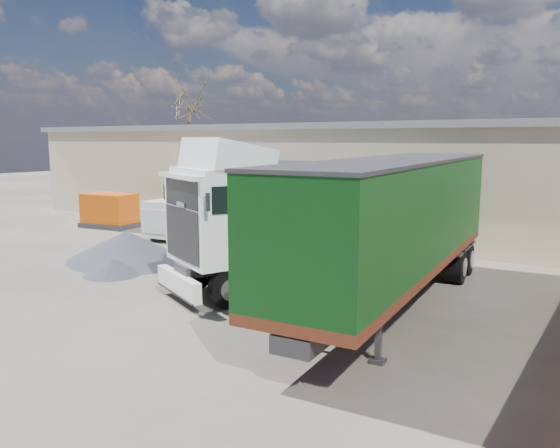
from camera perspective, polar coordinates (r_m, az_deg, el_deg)
The scene contains 8 objects.
ground at distance 16.48m, azimuth -10.69°, elevation -7.42°, with size 120.00×120.00×0.00m, color #272520.
warehouse at distance 32.24m, azimuth 1.55°, elevation 5.48°, with size 30.60×12.60×5.42m.
bare_tree at distance 42.86m, azimuth -9.50°, elevation 13.25°, with size 4.00×4.00×9.60m.
tractor_unit at distance 16.26m, azimuth -3.34°, elevation -0.46°, with size 5.17×7.22×4.63m.
box_trailer at distance 15.11m, azimuth 11.98°, elevation 0.67°, with size 3.64×12.39×4.06m.
panel_van at distance 26.15m, azimuth -9.87°, elevation 0.77°, with size 2.33×4.65×1.83m.
orange_skip at distance 29.81m, azimuth -17.36°, elevation 1.14°, with size 3.05×2.14×1.77m.
gravel_heap at distance 21.72m, azimuth -15.82°, elevation -2.24°, with size 7.00×7.00×1.11m.
Camera 1 is at (11.15, -11.23, 4.59)m, focal length 35.00 mm.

